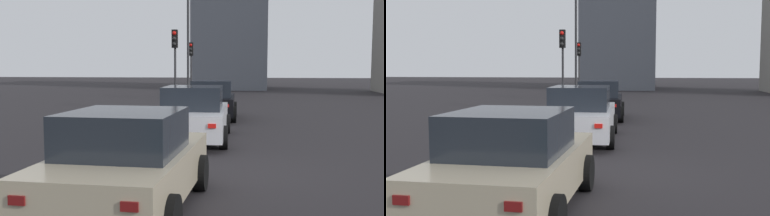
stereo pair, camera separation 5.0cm
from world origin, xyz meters
TOP-DOWN VIEW (x-y plane):
  - ground_plane at (0.00, 0.00)m, footprint 160.00×160.00m
  - car_black_right_lead at (9.56, 1.43)m, footprint 4.10×2.16m
  - car_white_right_second at (3.94, 1.45)m, footprint 4.70×2.19m
  - car_beige_right_third at (-2.73, 1.59)m, footprint 4.13×2.16m
  - traffic_light_near_left at (12.93, 3.61)m, footprint 0.32×0.30m
  - traffic_light_near_right at (21.11, 3.93)m, footprint 0.32×0.29m
  - street_lamp_kerbside at (20.46, 4.04)m, footprint 0.56×0.36m
  - building_facade_center at (38.19, 2.00)m, footprint 12.32×7.05m

SIDE VIEW (x-z plane):
  - ground_plane at x=0.00m, z-range -0.20..0.00m
  - car_beige_right_third at x=-2.73m, z-range -0.03..1.52m
  - car_black_right_lead at x=9.56m, z-range -0.04..1.58m
  - car_white_right_second at x=3.94m, z-range -0.04..1.59m
  - traffic_light_near_right at x=21.11m, z-range 0.85..4.68m
  - traffic_light_near_left at x=12.93m, z-range 0.89..4.91m
  - street_lamp_kerbside at x=20.46m, z-range 0.66..8.52m
  - building_facade_center at x=38.19m, z-range 0.00..16.25m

